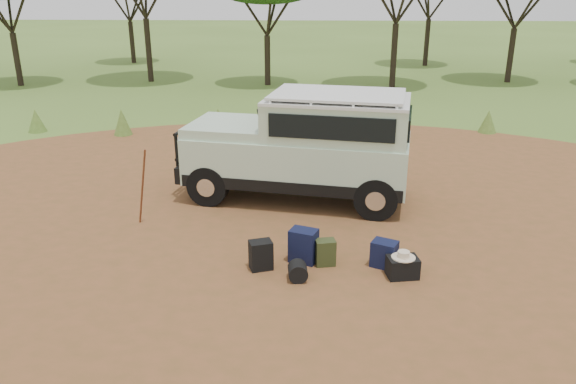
{
  "coord_description": "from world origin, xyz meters",
  "views": [
    {
      "loc": [
        0.14,
        -9.35,
        4.65
      ],
      "look_at": [
        -0.27,
        0.45,
        1.0
      ],
      "focal_mm": 35.0,
      "sensor_mm": 36.0,
      "label": 1
    }
  ],
  "objects_px": {
    "backpack_navy": "(304,246)",
    "walking_staff": "(142,187)",
    "backpack_olive": "(325,253)",
    "duffel_navy": "(384,254)",
    "hard_case": "(403,267)",
    "backpack_black": "(261,255)",
    "safari_vehicle": "(305,148)"
  },
  "relations": [
    {
      "from": "walking_staff",
      "to": "hard_case",
      "type": "distance_m",
      "value": 5.38
    },
    {
      "from": "backpack_olive",
      "to": "hard_case",
      "type": "relative_size",
      "value": 0.93
    },
    {
      "from": "backpack_black",
      "to": "duffel_navy",
      "type": "height_order",
      "value": "backpack_black"
    },
    {
      "from": "walking_staff",
      "to": "backpack_navy",
      "type": "bearing_deg",
      "value": -89.91
    },
    {
      "from": "backpack_black",
      "to": "hard_case",
      "type": "relative_size",
      "value": 1.03
    },
    {
      "from": "safari_vehicle",
      "to": "hard_case",
      "type": "bearing_deg",
      "value": -54.78
    },
    {
      "from": "walking_staff",
      "to": "duffel_navy",
      "type": "distance_m",
      "value": 4.99
    },
    {
      "from": "safari_vehicle",
      "to": "backpack_navy",
      "type": "xyz_separation_m",
      "value": [
        0.02,
        -3.14,
        -0.89
      ]
    },
    {
      "from": "backpack_olive",
      "to": "backpack_black",
      "type": "bearing_deg",
      "value": 178.97
    },
    {
      "from": "duffel_navy",
      "to": "hard_case",
      "type": "height_order",
      "value": "duffel_navy"
    },
    {
      "from": "backpack_navy",
      "to": "backpack_olive",
      "type": "xyz_separation_m",
      "value": [
        0.38,
        -0.11,
        -0.07
      ]
    },
    {
      "from": "safari_vehicle",
      "to": "walking_staff",
      "type": "xyz_separation_m",
      "value": [
        -3.25,
        -1.62,
        -0.38
      ]
    },
    {
      "from": "walking_staff",
      "to": "backpack_navy",
      "type": "height_order",
      "value": "walking_staff"
    },
    {
      "from": "safari_vehicle",
      "to": "backpack_navy",
      "type": "bearing_deg",
      "value": -79.37
    },
    {
      "from": "backpack_navy",
      "to": "backpack_olive",
      "type": "bearing_deg",
      "value": 4.51
    },
    {
      "from": "safari_vehicle",
      "to": "walking_staff",
      "type": "bearing_deg",
      "value": -143.18
    },
    {
      "from": "backpack_olive",
      "to": "walking_staff",
      "type": "bearing_deg",
      "value": 144.84
    },
    {
      "from": "safari_vehicle",
      "to": "backpack_olive",
      "type": "xyz_separation_m",
      "value": [
        0.4,
        -3.25,
        -0.95
      ]
    },
    {
      "from": "safari_vehicle",
      "to": "duffel_navy",
      "type": "xyz_separation_m",
      "value": [
        1.43,
        -3.28,
        -0.95
      ]
    },
    {
      "from": "duffel_navy",
      "to": "safari_vehicle",
      "type": "bearing_deg",
      "value": 139.36
    },
    {
      "from": "walking_staff",
      "to": "backpack_navy",
      "type": "distance_m",
      "value": 3.64
    },
    {
      "from": "backpack_navy",
      "to": "hard_case",
      "type": "bearing_deg",
      "value": 4.23
    },
    {
      "from": "walking_staff",
      "to": "backpack_black",
      "type": "bearing_deg",
      "value": -100.73
    },
    {
      "from": "backpack_black",
      "to": "duffel_navy",
      "type": "xyz_separation_m",
      "value": [
        2.14,
        0.18,
        -0.02
      ]
    },
    {
      "from": "safari_vehicle",
      "to": "walking_staff",
      "type": "relative_size",
      "value": 3.25
    },
    {
      "from": "hard_case",
      "to": "backpack_navy",
      "type": "bearing_deg",
      "value": 153.84
    },
    {
      "from": "backpack_navy",
      "to": "walking_staff",
      "type": "bearing_deg",
      "value": 175.81
    },
    {
      "from": "walking_staff",
      "to": "backpack_olive",
      "type": "xyz_separation_m",
      "value": [
        3.65,
        -1.63,
        -0.57
      ]
    },
    {
      "from": "backpack_black",
      "to": "backpack_olive",
      "type": "height_order",
      "value": "backpack_black"
    },
    {
      "from": "backpack_black",
      "to": "backpack_navy",
      "type": "bearing_deg",
      "value": 3.79
    },
    {
      "from": "duffel_navy",
      "to": "hard_case",
      "type": "relative_size",
      "value": 0.94
    },
    {
      "from": "backpack_olive",
      "to": "duffel_navy",
      "type": "height_order",
      "value": "duffel_navy"
    }
  ]
}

